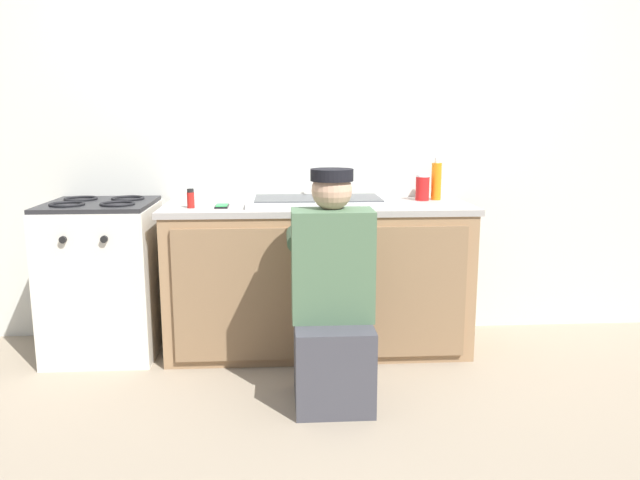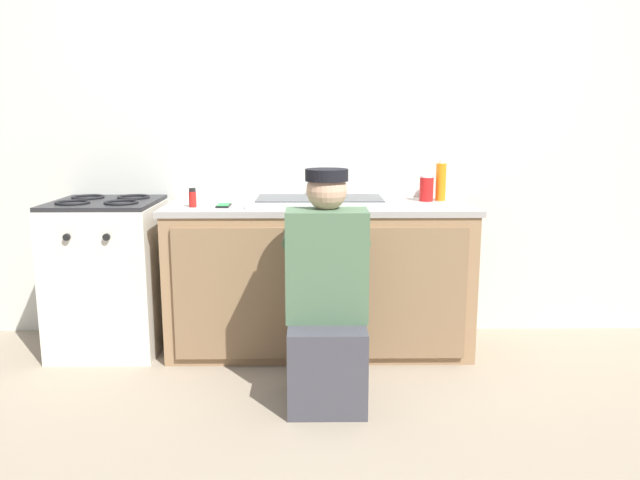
# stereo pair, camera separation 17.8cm
# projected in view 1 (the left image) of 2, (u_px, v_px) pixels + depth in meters

# --- Properties ---
(ground_plane) EXTENTS (12.00, 12.00, 0.00)m
(ground_plane) POSITION_uv_depth(u_px,v_px,m) (321.00, 366.00, 3.42)
(ground_plane) COLOR gray
(back_wall) EXTENTS (6.00, 0.10, 2.50)m
(back_wall) POSITION_uv_depth(u_px,v_px,m) (314.00, 132.00, 3.82)
(back_wall) COLOR silver
(back_wall) RESTS_ON ground_plane
(counter_cabinet) EXTENTS (1.70, 0.62, 0.82)m
(counter_cabinet) POSITION_uv_depth(u_px,v_px,m) (318.00, 280.00, 3.63)
(counter_cabinet) COLOR #997551
(counter_cabinet) RESTS_ON ground_plane
(countertop) EXTENTS (1.74, 0.62, 0.03)m
(countertop) POSITION_uv_depth(u_px,v_px,m) (318.00, 207.00, 3.55)
(countertop) COLOR #9E9993
(countertop) RESTS_ON counter_cabinet
(sink_double_basin) EXTENTS (0.80, 0.44, 0.19)m
(sink_double_basin) POSITION_uv_depth(u_px,v_px,m) (318.00, 201.00, 3.55)
(sink_double_basin) COLOR silver
(sink_double_basin) RESTS_ON countertop
(stove_range) EXTENTS (0.59, 0.62, 0.89)m
(stove_range) POSITION_uv_depth(u_px,v_px,m) (104.00, 278.00, 3.55)
(stove_range) COLOR silver
(stove_range) RESTS_ON ground_plane
(plumber_person) EXTENTS (0.42, 0.61, 1.10)m
(plumber_person) POSITION_uv_depth(u_px,v_px,m) (333.00, 307.00, 2.93)
(plumber_person) COLOR #3F3F47
(plumber_person) RESTS_ON ground_plane
(spice_bottle_red) EXTENTS (0.04, 0.04, 0.10)m
(spice_bottle_red) POSITION_uv_depth(u_px,v_px,m) (191.00, 199.00, 3.38)
(spice_bottle_red) COLOR red
(spice_bottle_red) RESTS_ON countertop
(soda_cup_red) EXTENTS (0.08, 0.08, 0.15)m
(soda_cup_red) POSITION_uv_depth(u_px,v_px,m) (422.00, 188.00, 3.70)
(soda_cup_red) COLOR red
(soda_cup_red) RESTS_ON countertop
(cell_phone) EXTENTS (0.07, 0.14, 0.01)m
(cell_phone) POSITION_uv_depth(u_px,v_px,m) (222.00, 206.00, 3.42)
(cell_phone) COLOR black
(cell_phone) RESTS_ON countertop
(soap_bottle_orange) EXTENTS (0.06, 0.06, 0.25)m
(soap_bottle_orange) POSITION_uv_depth(u_px,v_px,m) (436.00, 181.00, 3.72)
(soap_bottle_orange) COLOR orange
(soap_bottle_orange) RESTS_ON countertop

